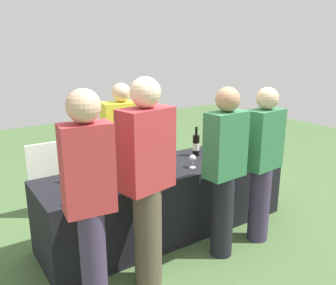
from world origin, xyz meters
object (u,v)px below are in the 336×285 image
Objects in this scene: guest_2 at (225,168)px; wine_bottle_4 at (216,143)px; wine_bottle_5 at (224,141)px; server_pouring at (123,147)px; guest_1 at (147,179)px; menu_board at (53,178)px; wine_bottle_0 at (76,170)px; wine_glass_1 at (193,159)px; wine_bottle_6 at (228,139)px; wine_bottle_2 at (136,157)px; wine_bottle_1 at (119,160)px; guest_3 at (263,161)px; wine_bottle_3 at (196,145)px; wine_glass_0 at (145,168)px; guest_0 at (89,197)px; wine_glass_2 at (243,147)px; wine_bottle_7 at (232,137)px.

wine_bottle_4 is at bearing 49.49° from guest_2.
server_pouring reaches higher than wine_bottle_5.
menu_board is (-0.27, 1.73, -0.50)m from guest_1.
wine_bottle_4 is at bearing 0.60° from wine_bottle_0.
wine_bottle_6 is at bearing 23.33° from wine_glass_1.
wine_bottle_5 reaches higher than wine_bottle_6.
guest_1 is (-0.32, -0.77, 0.09)m from wine_bottle_2.
guest_3 is (1.17, -0.78, -0.00)m from wine_bottle_1.
wine_bottle_3 reaches higher than wine_glass_1.
guest_3 reaches higher than wine_bottle_0.
wine_bottle_1 is 0.20m from wine_bottle_2.
wine_bottle_5 is (1.36, -0.03, -0.00)m from wine_bottle_1.
guest_0 is (-0.76, -0.57, 0.12)m from wine_glass_0.
wine_bottle_4 is (1.24, -0.02, -0.01)m from wine_bottle_1.
wine_bottle_2 is 0.36× the size of menu_board.
wine_bottle_6 is 1.27m from server_pouring.
wine_glass_2 is at bearing -33.67° from menu_board.
wine_bottle_5 is 0.21× the size of server_pouring.
guest_1 reaches higher than wine_bottle_7.
wine_bottle_3 is at bearing -0.52° from wine_bottle_1.
wine_bottle_7 is 2.42× the size of wine_glass_0.
guest_3 is (0.22, -0.78, -0.01)m from wine_bottle_3.
menu_board is (0.06, 1.02, -0.42)m from wine_bottle_0.
guest_1 reaches higher than wine_bottle_1.
wine_bottle_5 is 2.57× the size of wine_glass_0.
wine_glass_1 is at bearing -152.86° from wine_bottle_4.
guest_1 reaches higher than server_pouring.
wine_bottle_3 is 2.42× the size of wine_glass_1.
wine_glass_0 is at bearing -167.00° from wine_bottle_4.
menu_board is (-1.75, 1.01, -0.42)m from wine_bottle_5.
wine_bottle_0 is 1.11× the size of wine_bottle_6.
wine_glass_2 is at bearing -98.61° from wine_bottle_6.
guest_3 is 1.81× the size of menu_board.
wine_bottle_7 is at bearing 1.87° from wine_bottle_2.
wine_bottle_3 is 0.21× the size of guest_2.
guest_2 is (1.30, 0.06, -0.07)m from guest_0.
guest_2 is (0.47, -0.80, 0.03)m from wine_bottle_2.
wine_bottle_7 is (0.21, 0.09, -0.00)m from wine_bottle_5.
server_pouring is at bearing 154.88° from wine_bottle_5.
wine_bottle_2 reaches higher than menu_board.
guest_1 is 1.30m from guest_3.
wine_bottle_5 is 1.65m from guest_1.
wine_glass_2 is at bearing -113.30° from wine_bottle_7.
wine_bottle_0 is 2.03m from wine_bottle_7.
wine_bottle_6 is 0.88m from guest_3.
wine_glass_1 is (1.12, -0.27, -0.02)m from wine_bottle_0.
wine_bottle_6 is 0.31m from wine_glass_2.
wine_bottle_0 is 2.54× the size of wine_glass_0.
wine_glass_2 is (1.30, 0.01, -0.00)m from wine_glass_0.
server_pouring is 1.54m from guest_3.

